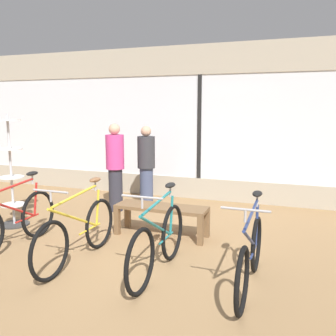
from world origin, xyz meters
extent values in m
plane|color=#99754C|center=(0.00, 0.00, 0.00)|extent=(24.00, 24.00, 0.00)
cube|color=#B2A893|center=(0.00, 3.36, 0.23)|extent=(12.00, 0.08, 0.45)
cube|color=white|center=(0.00, 3.36, 1.52)|extent=(12.00, 0.04, 2.15)
cube|color=#B2A893|center=(0.00, 3.36, 2.90)|extent=(12.00, 0.08, 0.60)
cube|color=black|center=(0.00, 3.33, 1.52)|extent=(0.08, 0.02, 2.15)
torus|color=black|center=(-1.60, 0.19, 0.35)|extent=(0.05, 0.71, 0.71)
cylinder|color=red|center=(-1.60, -0.37, 0.59)|extent=(0.03, 0.97, 0.51)
cylinder|color=red|center=(-1.60, 0.15, 0.59)|extent=(0.03, 0.11, 0.49)
cylinder|color=red|center=(-1.60, -0.34, 0.87)|extent=(0.03, 0.90, 0.10)
cylinder|color=red|center=(-1.60, -0.04, 0.35)|extent=(0.03, 0.47, 0.03)
cylinder|color=#B2B2B7|center=(-1.60, 0.11, 0.90)|extent=(0.02, 0.02, 0.14)
ellipsoid|color=black|center=(-1.60, 0.11, 0.98)|extent=(0.11, 0.22, 0.06)
torus|color=black|center=(-0.51, 0.13, 0.34)|extent=(0.05, 0.69, 0.69)
torus|color=black|center=(-0.51, -0.95, 0.34)|extent=(0.05, 0.69, 0.69)
cylinder|color=gold|center=(-0.51, -0.45, 0.58)|extent=(0.03, 1.01, 0.51)
cylinder|color=gold|center=(-0.51, 0.09, 0.58)|extent=(0.03, 0.11, 0.49)
cylinder|color=gold|center=(-0.51, -0.42, 0.86)|extent=(0.03, 0.93, 0.10)
cylinder|color=gold|center=(-0.51, -0.12, 0.34)|extent=(0.03, 0.49, 0.03)
cylinder|color=#B2B2B7|center=(-0.51, 0.05, 0.89)|extent=(0.02, 0.02, 0.14)
ellipsoid|color=brown|center=(-0.51, 0.05, 0.97)|extent=(0.11, 0.22, 0.06)
cylinder|color=#B2B2B7|center=(-0.51, -0.89, 0.95)|extent=(0.02, 0.02, 0.12)
cylinder|color=#ADADB2|center=(-0.51, -0.89, 1.01)|extent=(0.46, 0.02, 0.02)
torus|color=black|center=(0.57, 0.10, 0.35)|extent=(0.05, 0.71, 0.71)
torus|color=black|center=(0.57, -0.88, 0.35)|extent=(0.05, 0.71, 0.71)
cylinder|color=#1E7A7F|center=(0.57, -0.43, 0.59)|extent=(0.03, 0.92, 0.51)
cylinder|color=#1E7A7F|center=(0.57, 0.06, 0.59)|extent=(0.03, 0.11, 0.49)
cylinder|color=#1E7A7F|center=(0.57, -0.40, 0.87)|extent=(0.03, 0.85, 0.10)
cylinder|color=#1E7A7F|center=(0.57, -0.12, 0.35)|extent=(0.03, 0.44, 0.03)
cylinder|color=#B2B2B7|center=(0.57, 0.02, 0.90)|extent=(0.02, 0.02, 0.14)
ellipsoid|color=black|center=(0.57, 0.02, 0.98)|extent=(0.11, 0.22, 0.06)
cylinder|color=#B2B2B7|center=(0.57, -0.82, 0.96)|extent=(0.02, 0.02, 0.12)
cylinder|color=#ADADB2|center=(0.57, -0.82, 1.02)|extent=(0.46, 0.02, 0.02)
torus|color=black|center=(1.62, 0.11, 0.33)|extent=(0.05, 0.66, 0.66)
torus|color=black|center=(1.62, -0.90, 0.33)|extent=(0.05, 0.66, 0.66)
cylinder|color=navy|center=(1.62, -0.43, 0.57)|extent=(0.03, 0.95, 0.51)
cylinder|color=navy|center=(1.62, 0.07, 0.57)|extent=(0.03, 0.11, 0.49)
cylinder|color=navy|center=(1.62, -0.40, 0.84)|extent=(0.03, 0.88, 0.10)
cylinder|color=navy|center=(1.62, -0.12, 0.33)|extent=(0.03, 0.46, 0.03)
cylinder|color=#B2B2B7|center=(1.62, 0.03, 0.88)|extent=(0.02, 0.02, 0.14)
ellipsoid|color=black|center=(1.62, 0.03, 0.96)|extent=(0.11, 0.22, 0.06)
cylinder|color=#B2B2B7|center=(1.62, -0.84, 0.94)|extent=(0.02, 0.02, 0.12)
cylinder|color=#ADADB2|center=(1.62, -0.84, 1.00)|extent=(0.46, 0.02, 0.02)
cylinder|color=#333333|center=(-2.37, 0.50, 0.01)|extent=(0.48, 0.48, 0.03)
cylinder|color=silver|center=(-2.37, 0.50, 0.92)|extent=(0.04, 0.04, 1.84)
cylinder|color=white|center=(-2.37, 0.50, 0.35)|extent=(0.40, 0.40, 0.02)
cylinder|color=white|center=(-2.37, 0.50, 0.81)|extent=(0.40, 0.40, 0.02)
cylinder|color=white|center=(-2.37, 0.50, 1.27)|extent=(0.40, 0.40, 0.02)
cylinder|color=white|center=(-2.37, 0.50, 1.74)|extent=(0.40, 0.40, 0.02)
cube|color=brown|center=(0.11, 0.88, 0.44)|extent=(1.40, 0.44, 0.05)
cube|color=brown|center=(-0.55, 0.70, 0.21)|extent=(0.08, 0.08, 0.42)
cube|color=brown|center=(0.77, 0.70, 0.21)|extent=(0.08, 0.08, 0.42)
cube|color=brown|center=(-0.55, 1.06, 0.21)|extent=(0.08, 0.08, 0.42)
cube|color=brown|center=(0.77, 1.06, 0.21)|extent=(0.08, 0.08, 0.42)
cylinder|color=#2D2D38|center=(-1.21, 1.90, 0.40)|extent=(0.34, 0.34, 0.80)
cylinder|color=#D13D84|center=(-1.21, 1.90, 1.12)|extent=(0.45, 0.45, 0.63)
sphere|color=tan|center=(-1.21, 1.90, 1.54)|extent=(0.21, 0.21, 0.21)
cylinder|color=#424C6B|center=(-0.79, 2.37, 0.39)|extent=(0.37, 0.37, 0.77)
cylinder|color=#333338|center=(-0.79, 2.37, 1.08)|extent=(0.48, 0.48, 0.61)
sphere|color=tan|center=(-0.79, 2.37, 1.48)|extent=(0.20, 0.20, 0.20)
camera|label=1|loc=(2.11, -4.22, 1.92)|focal=40.00mm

